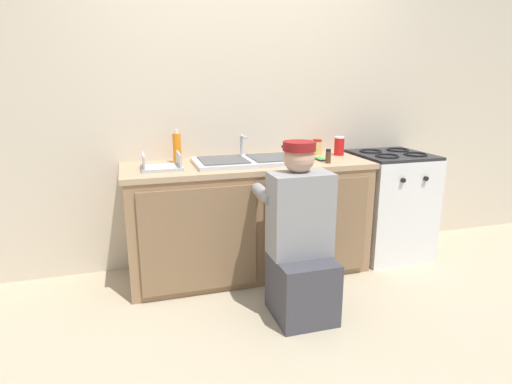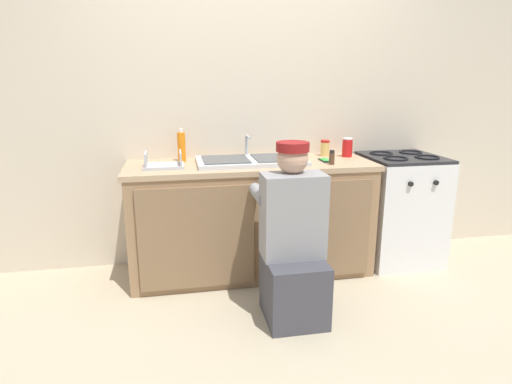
% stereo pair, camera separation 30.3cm
% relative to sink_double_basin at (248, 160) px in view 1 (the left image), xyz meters
% --- Properties ---
extents(ground_plane, '(12.00, 12.00, 0.00)m').
position_rel_sink_double_basin_xyz_m(ground_plane, '(0.00, -0.30, -0.88)').
color(ground_plane, tan).
extents(back_wall, '(6.00, 0.10, 2.50)m').
position_rel_sink_double_basin_xyz_m(back_wall, '(0.00, 0.35, 0.37)').
color(back_wall, beige).
rests_on(back_wall, ground_plane).
extents(counter_cabinet, '(1.80, 0.62, 0.82)m').
position_rel_sink_double_basin_xyz_m(counter_cabinet, '(0.00, -0.01, -0.47)').
color(counter_cabinet, '#997551').
rests_on(counter_cabinet, ground_plane).
extents(countertop, '(1.84, 0.62, 0.04)m').
position_rel_sink_double_basin_xyz_m(countertop, '(0.00, -0.00, -0.04)').
color(countertop, tan).
rests_on(countertop, counter_cabinet).
extents(sink_double_basin, '(0.80, 0.44, 0.19)m').
position_rel_sink_double_basin_xyz_m(sink_double_basin, '(0.00, 0.00, 0.00)').
color(sink_double_basin, silver).
rests_on(sink_double_basin, countertop).
extents(stove_range, '(0.58, 0.62, 0.89)m').
position_rel_sink_double_basin_xyz_m(stove_range, '(1.24, -0.00, -0.44)').
color(stove_range, white).
rests_on(stove_range, ground_plane).
extents(plumber_person, '(0.42, 0.61, 1.10)m').
position_rel_sink_double_basin_xyz_m(plumber_person, '(0.14, -0.71, -0.42)').
color(plumber_person, '#3F3F47').
rests_on(plumber_person, ground_plane).
extents(cell_phone, '(0.07, 0.14, 0.01)m').
position_rel_sink_double_basin_xyz_m(cell_phone, '(0.57, -0.03, -0.01)').
color(cell_phone, black).
rests_on(cell_phone, countertop).
extents(spice_bottle_pepper, '(0.04, 0.04, 0.10)m').
position_rel_sink_double_basin_xyz_m(spice_bottle_pepper, '(0.57, -0.17, 0.03)').
color(spice_bottle_pepper, '#513823').
rests_on(spice_bottle_pepper, countertop).
extents(condiment_jar, '(0.07, 0.07, 0.13)m').
position_rel_sink_double_basin_xyz_m(condiment_jar, '(0.64, 0.19, 0.05)').
color(condiment_jar, '#DBB760').
rests_on(condiment_jar, countertop).
extents(soda_cup_red, '(0.08, 0.08, 0.15)m').
position_rel_sink_double_basin_xyz_m(soda_cup_red, '(0.81, 0.11, 0.06)').
color(soda_cup_red, red).
rests_on(soda_cup_red, countertop).
extents(dish_rack_tray, '(0.28, 0.22, 0.11)m').
position_rel_sink_double_basin_xyz_m(dish_rack_tray, '(-0.63, -0.05, 0.01)').
color(dish_rack_tray, '#B2B7BC').
rests_on(dish_rack_tray, countertop).
extents(soap_bottle_orange, '(0.06, 0.06, 0.25)m').
position_rel_sink_double_basin_xyz_m(soap_bottle_orange, '(-0.50, 0.15, 0.09)').
color(soap_bottle_orange, orange).
rests_on(soap_bottle_orange, countertop).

